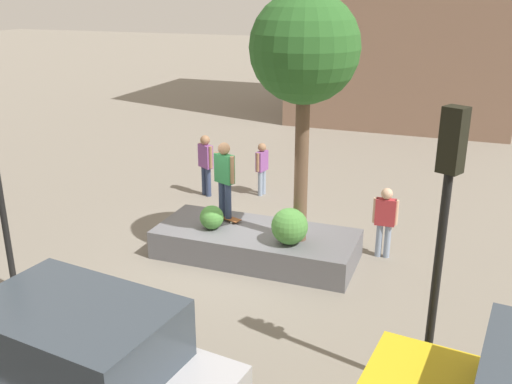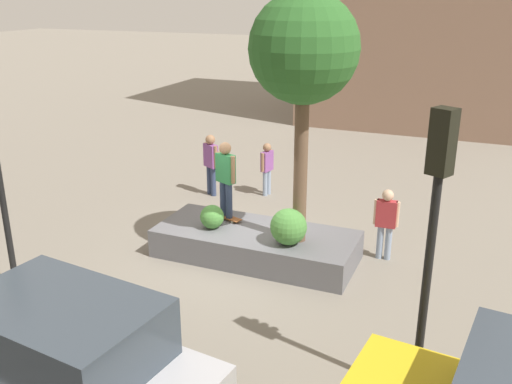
# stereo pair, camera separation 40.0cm
# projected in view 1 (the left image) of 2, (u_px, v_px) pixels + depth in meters

# --- Properties ---
(ground_plane) EXTENTS (120.00, 120.00, 0.00)m
(ground_plane) POSITION_uv_depth(u_px,v_px,m) (233.00, 257.00, 12.60)
(ground_plane) COLOR gray
(planter_ledge) EXTENTS (4.38, 1.83, 0.63)m
(planter_ledge) POSITION_uv_depth(u_px,v_px,m) (256.00, 244.00, 12.50)
(planter_ledge) COLOR slate
(planter_ledge) RESTS_ON ground
(plaza_tree) EXTENTS (2.12, 2.12, 4.99)m
(plaza_tree) POSITION_uv_depth(u_px,v_px,m) (305.00, 51.00, 10.68)
(plaza_tree) COLOR brown
(plaza_tree) RESTS_ON planter_ledge
(boxwood_shrub) EXTENTS (0.76, 0.76, 0.76)m
(boxwood_shrub) POSITION_uv_depth(u_px,v_px,m) (290.00, 226.00, 11.66)
(boxwood_shrub) COLOR #4C8C3D
(boxwood_shrub) RESTS_ON planter_ledge
(hedge_clump) EXTENTS (0.53, 0.53, 0.53)m
(hedge_clump) POSITION_uv_depth(u_px,v_px,m) (212.00, 217.00, 12.43)
(hedge_clump) COLOR #4C8C3D
(hedge_clump) RESTS_ON planter_ledge
(skateboard) EXTENTS (0.83, 0.44, 0.07)m
(skateboard) POSITION_uv_depth(u_px,v_px,m) (225.00, 217.00, 12.97)
(skateboard) COLOR brown
(skateboard) RESTS_ON planter_ledge
(skateboarder) EXTENTS (0.55, 0.37, 1.75)m
(skateboarder) POSITION_uv_depth(u_px,v_px,m) (225.00, 175.00, 12.63)
(skateboarder) COLOR navy
(skateboarder) RESTS_ON skateboard
(sedan_parked) EXTENTS (4.55, 2.47, 2.03)m
(sedan_parked) POSITION_uv_depth(u_px,v_px,m) (71.00, 371.00, 7.20)
(sedan_parked) COLOR #B7B7BC
(sedan_parked) RESTS_ON ground
(traffic_light_median) EXTENTS (0.36, 0.37, 4.24)m
(traffic_light_median) POSITION_uv_depth(u_px,v_px,m) (445.00, 208.00, 7.42)
(traffic_light_median) COLOR black
(traffic_light_median) RESTS_ON ground
(bystander_watching) EXTENTS (0.53, 0.41, 1.77)m
(bystander_watching) POSITION_uv_depth(u_px,v_px,m) (206.00, 161.00, 16.04)
(bystander_watching) COLOR navy
(bystander_watching) RESTS_ON ground
(passerby_with_bag) EXTENTS (0.26, 0.51, 1.53)m
(passerby_with_bag) POSITION_uv_depth(u_px,v_px,m) (262.00, 165.00, 16.13)
(passerby_with_bag) COLOR #8C9EB7
(passerby_with_bag) RESTS_ON ground
(pedestrian_crossing) EXTENTS (0.54, 0.25, 1.60)m
(pedestrian_crossing) POSITION_uv_depth(u_px,v_px,m) (385.00, 218.00, 12.31)
(pedestrian_crossing) COLOR #8C9EB7
(pedestrian_crossing) RESTS_ON ground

